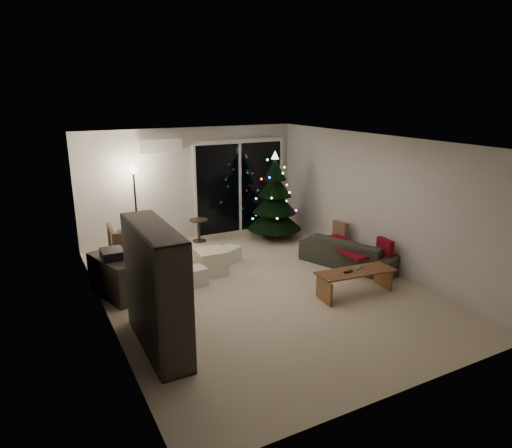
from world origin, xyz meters
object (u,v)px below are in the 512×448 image
Objects in this scene: bookshelf at (140,292)px; coffee_table at (355,282)px; media_cabinet at (114,277)px; sofa at (350,252)px; armchair at (134,244)px; christmas_tree at (275,196)px.

bookshelf is 3.59m from coffee_table.
media_cabinet is 0.56× the size of sofa.
bookshelf reaches higher than armchair.
bookshelf reaches higher than media_cabinet.
armchair is 0.46× the size of christmas_tree.
coffee_table is at bearing 122.20° from sofa.
media_cabinet is at bearing 58.73° from sofa.
christmas_tree reaches higher than armchair.
sofa is (4.30, -0.68, -0.06)m from media_cabinet.
media_cabinet reaches higher than coffee_table.
media_cabinet is 3.95m from coffee_table.
armchair is 4.22m from coffee_table.
coffee_table is at bearing -43.10° from media_cabinet.
bookshelf reaches higher than sofa.
coffee_table is (-0.76, -1.06, -0.07)m from sofa.
media_cabinet is at bearing 104.37° from bookshelf.
coffee_table is at bearing 137.69° from armchair.
armchair is at bearing -176.36° from christmas_tree.
christmas_tree is (-0.42, 2.21, 0.72)m from sofa.
armchair is at bearing 139.34° from coffee_table.
media_cabinet is 4.35m from sofa.
sofa reaches higher than coffee_table.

